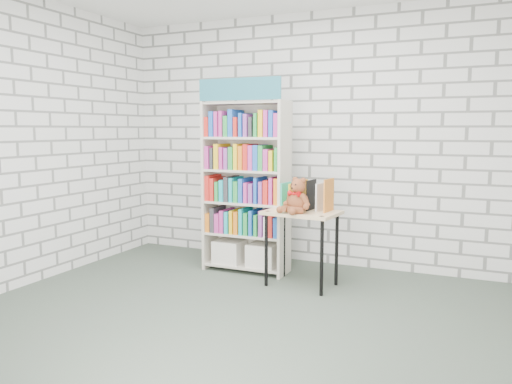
% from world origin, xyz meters
% --- Properties ---
extents(ground, '(4.50, 4.50, 0.00)m').
position_xyz_m(ground, '(0.00, 0.00, 0.00)').
color(ground, '#3E4A3F').
rests_on(ground, ground).
extents(room_shell, '(4.52, 4.02, 2.81)m').
position_xyz_m(room_shell, '(0.00, 0.00, 1.78)').
color(room_shell, silver).
rests_on(room_shell, ground).
extents(bookshelf, '(0.90, 0.35, 2.03)m').
position_xyz_m(bookshelf, '(-0.49, 1.36, 0.93)').
color(bookshelf, beige).
rests_on(bookshelf, ground).
extents(display_table, '(0.73, 0.55, 0.74)m').
position_xyz_m(display_table, '(0.22, 1.09, 0.63)').
color(display_table, '#DBB483').
rests_on(display_table, ground).
extents(table_books, '(0.50, 0.26, 0.28)m').
position_xyz_m(table_books, '(0.23, 1.20, 0.88)').
color(table_books, teal).
rests_on(table_books, display_table).
extents(teddy_bear, '(0.31, 0.30, 0.34)m').
position_xyz_m(teddy_bear, '(0.20, 0.99, 0.87)').
color(teddy_bear, maroon).
rests_on(teddy_bear, display_table).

